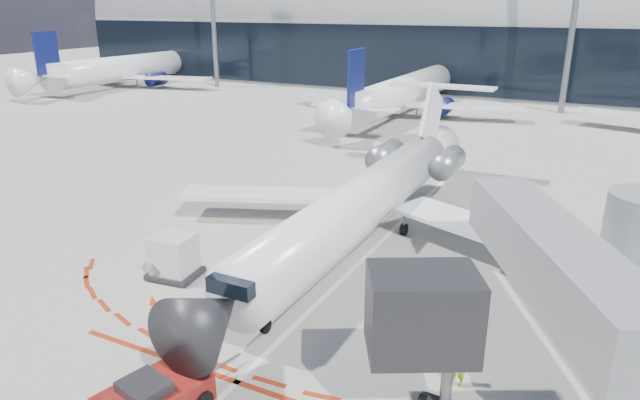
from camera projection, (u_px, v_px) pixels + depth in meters
The scene contains 14 objects.
ground at pixel (366, 256), 29.17m from camera, with size 260.00×260.00×0.00m, color gray.
apron_centerline at pixel (380, 243), 30.86m from camera, with size 0.25×40.00×0.01m, color silver.
apron_stop_bar at pixel (237, 382), 19.48m from camera, with size 14.00×0.25×0.01m, color maroon.
terminal_building at pixel (543, 31), 81.16m from camera, with size 150.00×24.15×24.00m.
jet_bridge at pixel (578, 263), 21.46m from camera, with size 10.03×15.20×4.90m.
light_mast_west at pixel (212, 2), 84.82m from camera, with size 0.70×0.70×25.00m, color slate.
light_mast_centre at pixel (576, 1), 63.42m from camera, with size 0.70×0.70×25.00m, color slate.
regional_jet at pixel (370, 196), 30.63m from camera, with size 23.80×29.35×7.35m.
pushback_tug at pixel (154, 398), 17.79m from camera, with size 2.83×5.29×1.35m.
ramp_worker at pixel (458, 365), 19.06m from camera, with size 0.60×0.39×1.64m, color #BAFF1A.
uld_container at pixel (174, 257), 26.65m from camera, with size 2.41×2.11×2.08m.
safety_cone_left at pixel (152, 300), 24.46m from camera, with size 0.32×0.32×0.45m, color #E73404.
bg_airliner_0 at pixel (128, 50), 88.22m from camera, with size 34.09×36.09×11.03m, color white, non-canonical shape.
bg_airliner_1 at pixel (404, 69), 64.82m from camera, with size 32.16×34.05×10.40m, color white, non-canonical shape.
Camera 1 is at (9.96, -24.81, 12.24)m, focal length 32.00 mm.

